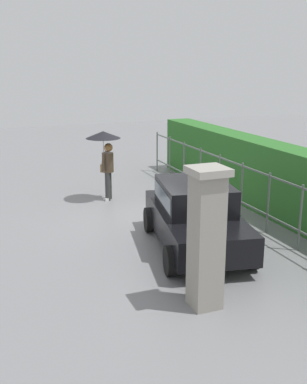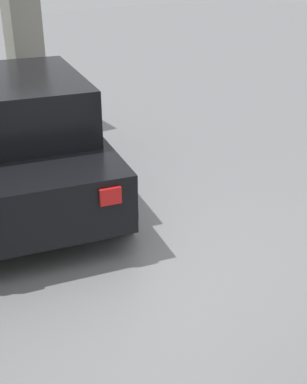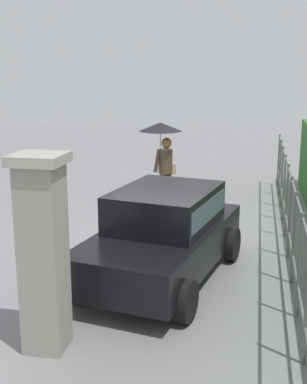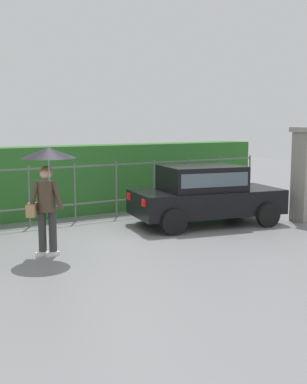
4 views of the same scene
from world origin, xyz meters
name	(u,v)px [view 1 (image 1 of 4)]	position (x,y,z in m)	size (l,w,h in m)	color
ground_plane	(144,221)	(0.00, 0.00, 0.00)	(40.00, 40.00, 0.00)	slate
car	(195,213)	(2.13, 0.43, 0.80)	(3.96, 2.43, 1.48)	black
pedestrian	(105,149)	(-2.23, -0.38, 1.57)	(1.02, 1.02, 2.09)	#333333
gate_pillar	(206,237)	(4.57, -0.58, 1.24)	(0.60, 0.60, 2.42)	gray
fence_section	(230,183)	(0.13, 2.48, 0.83)	(10.85, 0.05, 1.50)	#59605B
hedge_row	(264,175)	(0.13, 3.55, 0.95)	(11.80, 0.90, 1.90)	#2D6B28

